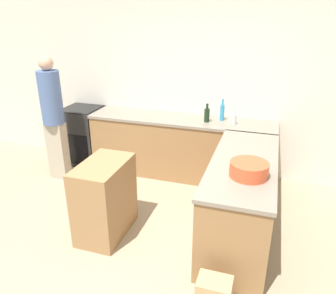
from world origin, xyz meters
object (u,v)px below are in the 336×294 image
Objects in this scene: vinegar_bottle_clear at (234,119)px; wine_bottle_dark at (207,115)px; person_by_range at (53,115)px; island_table at (105,199)px; mixing_bowl at (249,169)px; range_oven at (84,135)px; dish_soap_bottle at (222,112)px.

vinegar_bottle_clear is 0.75× the size of wine_bottle_dark.
vinegar_bottle_clear is 2.61m from person_by_range.
wine_bottle_dark is at bearing -179.50° from vinegar_bottle_clear.
island_table is 2.38× the size of mixing_bowl.
wine_bottle_dark is at bearing -1.27° from range_oven.
dish_soap_bottle reaches higher than island_table.
person_by_range is at bearing -163.77° from wine_bottle_dark.
wine_bottle_dark reaches higher than island_table.
dish_soap_bottle is 2.46m from person_by_range.
range_oven is 2.37m from dish_soap_bottle.
mixing_bowl is 3.01m from person_by_range.
dish_soap_bottle reaches higher than wine_bottle_dark.
mixing_bowl is at bearing 3.61° from island_table.
island_table is at bearing -176.39° from mixing_bowl.
mixing_bowl is 1.83× the size of vinegar_bottle_clear.
range_oven is at bearing 178.73° from wine_bottle_dark.
person_by_range reaches higher than wine_bottle_dark.
island_table is 1.92m from wine_bottle_dark.
person_by_range is (-0.04, -0.67, 0.55)m from range_oven.
island_table is at bearing -37.40° from person_by_range.
vinegar_bottle_clear is 0.64× the size of dish_soap_bottle.
range_oven is 2.96× the size of dish_soap_bottle.
vinegar_bottle_clear is at bearing -1.00° from range_oven.
mixing_bowl is at bearing -29.40° from range_oven.
wine_bottle_dark is (0.80, 1.65, 0.59)m from island_table.
vinegar_bottle_clear is at bearing 13.90° from person_by_range.
mixing_bowl is at bearing -77.73° from vinegar_bottle_clear.
island_table is 0.48× the size of person_by_range.
vinegar_bottle_clear is at bearing -35.85° from dish_soap_bottle.
person_by_range is at bearing -166.10° from vinegar_bottle_clear.
mixing_bowl is 0.20× the size of person_by_range.
person_by_range is (-2.53, -0.63, 0.01)m from vinegar_bottle_clear.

